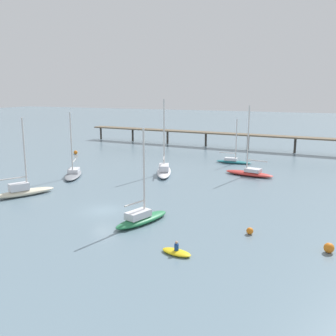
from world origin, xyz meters
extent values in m
plane|color=slate|center=(0.00, 0.00, 0.00)|extent=(400.00, 400.00, 0.00)
cube|color=brown|center=(0.00, 50.60, 3.28)|extent=(72.46, 6.94, 0.30)
cylinder|color=#38332D|center=(-35.15, 52.48, 1.57)|extent=(0.50, 0.50, 3.13)
cylinder|color=#38332D|center=(-25.11, 51.95, 1.57)|extent=(0.50, 0.50, 3.13)
cylinder|color=#38332D|center=(-15.06, 51.41, 1.57)|extent=(0.50, 0.50, 3.13)
cylinder|color=#38332D|center=(-5.02, 50.87, 1.57)|extent=(0.50, 0.50, 3.13)
cylinder|color=#38332D|center=(5.02, 50.33, 1.57)|extent=(0.50, 0.50, 3.13)
cylinder|color=#38332D|center=(15.06, 49.79, 1.57)|extent=(0.50, 0.50, 3.13)
ellipsoid|color=#287F4C|center=(5.78, -1.76, 0.34)|extent=(3.81, 7.20, 0.68)
cube|color=silver|center=(5.62, -2.29, 1.03)|extent=(2.03, 2.90, 0.70)
cylinder|color=silver|center=(5.88, -1.43, 5.10)|extent=(0.20, 0.20, 8.84)
cylinder|color=silver|center=(5.49, -2.72, 2.27)|extent=(0.93, 2.64, 0.16)
ellipsoid|color=gray|center=(-13.58, 12.41, 0.29)|extent=(5.59, 7.79, 0.58)
cube|color=silver|center=(-13.87, 12.95, 0.87)|extent=(2.57, 2.96, 0.57)
cylinder|color=silver|center=(-13.40, 12.07, 5.22)|extent=(0.21, 0.21, 9.27)
cylinder|color=silver|center=(-14.19, 13.55, 2.25)|extent=(1.74, 3.03, 0.17)
ellipsoid|color=red|center=(10.97, 24.08, 0.33)|extent=(7.99, 3.55, 0.66)
cube|color=silver|center=(11.57, 23.97, 0.94)|extent=(2.60, 1.93, 0.55)
cylinder|color=silver|center=(10.59, 24.15, 5.73)|extent=(0.21, 0.21, 10.13)
cylinder|color=silver|center=(12.17, 23.86, 2.49)|extent=(3.20, 0.75, 0.17)
ellipsoid|color=white|center=(-1.64, 19.85, 0.37)|extent=(5.72, 9.57, 0.75)
cube|color=silver|center=(-1.34, 19.15, 1.19)|extent=(2.58, 3.39, 0.89)
cylinder|color=silver|center=(-1.83, 20.29, 6.24)|extent=(0.23, 0.23, 10.98)
cylinder|color=silver|center=(-1.17, 18.74, 2.72)|extent=(1.50, 3.17, 0.19)
ellipsoid|color=#1E727A|center=(6.23, 33.10, 0.24)|extent=(6.51, 1.73, 0.49)
cube|color=silver|center=(5.71, 33.08, 0.74)|extent=(2.29, 1.15, 0.50)
cylinder|color=silver|center=(6.55, 33.11, 4.27)|extent=(0.20, 0.20, 7.56)
cylinder|color=silver|center=(5.04, 33.07, 1.85)|extent=(3.03, 0.24, 0.16)
ellipsoid|color=beige|center=(-12.56, 1.19, 0.39)|extent=(5.12, 7.67, 0.78)
cube|color=silver|center=(-12.84, 0.64, 1.23)|extent=(2.19, 2.65, 0.92)
cylinder|color=silver|center=(-12.38, 1.53, 5.29)|extent=(0.21, 0.21, 9.04)
cylinder|color=silver|center=(-13.21, -0.09, 2.40)|extent=(1.81, 3.33, 0.17)
ellipsoid|color=yellow|center=(11.84, -7.30, 0.17)|extent=(2.86, 1.71, 0.35)
cylinder|color=navy|center=(11.84, -7.30, 0.62)|extent=(0.42, 0.42, 0.55)
sphere|color=tan|center=(11.84, -7.30, 1.02)|extent=(0.24, 0.24, 0.24)
sphere|color=orange|center=(16.36, -0.48, 0.33)|extent=(0.65, 0.65, 0.65)
sphere|color=orange|center=(-26.13, 29.54, 0.40)|extent=(0.80, 0.80, 0.80)
sphere|color=orange|center=(23.18, -1.94, 0.42)|extent=(0.85, 0.85, 0.85)
camera|label=1|loc=(23.07, -34.34, 13.21)|focal=41.11mm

